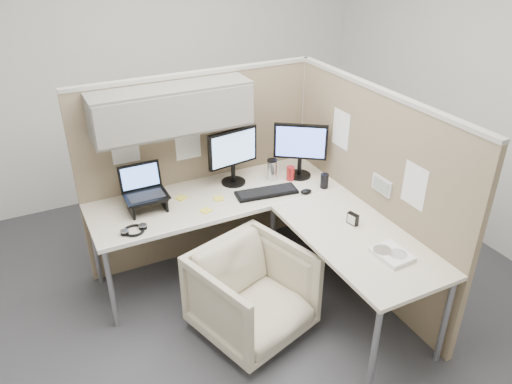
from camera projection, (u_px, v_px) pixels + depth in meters
name	position (u px, v px, depth m)	size (l,w,h in m)	color
ground	(259.00, 303.00, 3.92)	(4.50, 4.50, 0.00)	#353539
partition_back	(188.00, 142.00, 3.95)	(2.00, 0.36, 1.63)	#8C775B
partition_right	(368.00, 191.00, 3.83)	(0.07, 2.03, 1.63)	#8C775B
desk	(266.00, 217.00, 3.73)	(2.00, 1.98, 0.73)	beige
office_chair	(252.00, 290.00, 3.49)	(0.71, 0.66, 0.73)	beige
monitor_left	(233.00, 153.00, 4.00)	(0.44, 0.20, 0.47)	black
monitor_right	(300.00, 146.00, 4.11)	(0.38, 0.28, 0.47)	black
laptop_station	(145.00, 194.00, 3.71)	(0.31, 0.27, 0.33)	black
keyboard	(266.00, 192.00, 3.96)	(0.49, 0.16, 0.02)	black
mouse	(306.00, 191.00, 3.97)	(0.09, 0.06, 0.03)	black
travel_mug	(272.00, 169.00, 4.15)	(0.08, 0.08, 0.18)	silver
soda_can_green	(324.00, 181.00, 4.03)	(0.07, 0.07, 0.12)	black
soda_can_silver	(290.00, 173.00, 4.15)	(0.07, 0.07, 0.12)	#B21E1E
sticky_note_c	(181.00, 198.00, 3.90)	(0.08, 0.08, 0.01)	yellow
sticky_note_a	(206.00, 211.00, 3.73)	(0.08, 0.08, 0.01)	yellow
sticky_note_d	(219.00, 199.00, 3.89)	(0.08, 0.08, 0.01)	yellow
headphones	(134.00, 230.00, 3.48)	(0.19, 0.17, 0.03)	black
paper_stack	(392.00, 254.00, 3.23)	(0.21, 0.26, 0.03)	white
desk_clock	(353.00, 219.00, 3.55)	(0.05, 0.09, 0.09)	black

